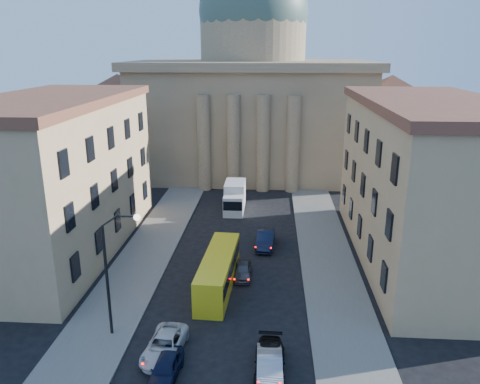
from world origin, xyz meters
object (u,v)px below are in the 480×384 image
object	(u,v)px
car_left_near	(166,368)
city_bus	(218,270)
street_lamp	(114,265)
box_truck	(235,198)
car_right_near	(269,369)

from	to	relation	value
car_left_near	city_bus	world-z (taller)	city_bus
street_lamp	box_truck	distance (m)	27.30
city_bus	street_lamp	bearing A→B (deg)	-127.17
street_lamp	car_left_near	size ratio (longest dim) A/B	2.28
car_left_near	box_truck	bearing A→B (deg)	90.00
street_lamp	car_left_near	bearing A→B (deg)	-44.69
car_left_near	car_right_near	world-z (taller)	car_right_near
car_left_near	box_truck	distance (m)	30.56
street_lamp	car_left_near	distance (m)	7.43
street_lamp	car_left_near	world-z (taller)	street_lamp
box_truck	car_right_near	bearing A→B (deg)	-81.84
street_lamp	box_truck	xyz separation A→B (m)	(5.79, 26.41, -3.74)
car_right_near	city_bus	bearing A→B (deg)	109.61
car_right_near	city_bus	size ratio (longest dim) A/B	0.43
street_lamp	car_right_near	xyz separation A→B (m)	(10.25, -3.80, -4.58)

